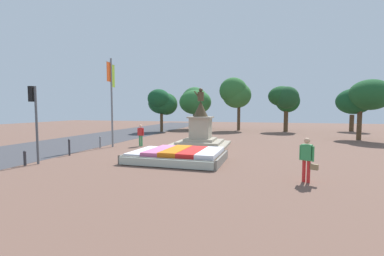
% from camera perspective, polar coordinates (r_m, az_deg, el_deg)
% --- Properties ---
extents(ground_plane, '(87.88, 87.88, 0.00)m').
position_cam_1_polar(ground_plane, '(17.35, -4.69, -5.44)').
color(ground_plane, brown).
extents(street_asphalt_strip, '(7.76, 76.89, 0.01)m').
position_cam_1_polar(street_asphalt_strip, '(22.72, -29.23, -3.67)').
color(street_asphalt_strip, '#3D3D42').
rests_on(street_asphalt_strip, ground_plane).
extents(flower_planter, '(5.32, 3.73, 0.70)m').
position_cam_1_polar(flower_planter, '(14.34, -3.29, -6.18)').
color(flower_planter, '#38281C').
rests_on(flower_planter, ground_plane).
extents(statue_monument, '(4.40, 4.40, 4.59)m').
position_cam_1_polar(statue_monument, '(20.60, 1.93, -1.02)').
color(statue_monument, '#9F9580').
rests_on(statue_monument, ground_plane).
extents(traffic_light_near_crossing, '(0.41, 0.30, 4.08)m').
position_cam_1_polar(traffic_light_near_crossing, '(15.72, -31.63, 3.39)').
color(traffic_light_near_crossing, '#4C5156').
rests_on(traffic_light_near_crossing, ground_plane).
extents(banner_pole, '(0.14, 1.17, 6.75)m').
position_cam_1_polar(banner_pole, '(20.66, -17.43, 6.42)').
color(banner_pole, slate).
rests_on(banner_pole, ground_plane).
extents(pedestrian_with_handbag, '(0.66, 0.47, 1.77)m').
position_cam_1_polar(pedestrian_with_handbag, '(11.06, 24.21, -5.95)').
color(pedestrian_with_handbag, red).
rests_on(pedestrian_with_handbag, ground_plane).
extents(pedestrian_near_planter, '(0.57, 0.25, 1.70)m').
position_cam_1_polar(pedestrian_near_planter, '(20.54, -11.33, -1.25)').
color(pedestrian_near_planter, '#338C4C').
rests_on(pedestrian_near_planter, ground_plane).
extents(kerb_bollard_south, '(0.15, 0.15, 0.78)m').
position_cam_1_polar(kerb_bollard_south, '(15.74, -33.15, -5.55)').
color(kerb_bollard_south, '#2D2D33').
rests_on(kerb_bollard_south, ground_plane).
extents(kerb_bollard_mid_a, '(0.13, 0.13, 1.04)m').
position_cam_1_polar(kerb_bollard_mid_a, '(17.81, -25.61, -3.81)').
color(kerb_bollard_mid_a, '#2D2D33').
rests_on(kerb_bollard_mid_a, ground_plane).
extents(kerb_bollard_mid_b, '(0.13, 0.13, 0.87)m').
position_cam_1_polar(kerb_bollard_mid_b, '(20.51, -19.75, -2.90)').
color(kerb_bollard_mid_b, slate).
rests_on(kerb_bollard_mid_b, ground_plane).
extents(park_tree_far_left, '(3.40, 3.43, 5.08)m').
position_cam_1_polar(park_tree_far_left, '(40.17, 32.20, 4.63)').
color(park_tree_far_left, '#4C3823').
rests_on(park_tree_far_left, ground_plane).
extents(park_tree_behind_statue, '(4.39, 4.33, 5.65)m').
position_cam_1_polar(park_tree_behind_statue, '(29.07, 33.88, 5.65)').
color(park_tree_behind_statue, '#4C3823').
rests_on(park_tree_behind_statue, ground_plane).
extents(park_tree_far_right, '(3.73, 4.24, 5.49)m').
position_cam_1_polar(park_tree_far_right, '(33.79, -6.55, 5.66)').
color(park_tree_far_right, '#4C3823').
rests_on(park_tree_far_right, ground_plane).
extents(park_tree_street_side, '(4.03, 3.87, 5.95)m').
position_cam_1_polar(park_tree_street_side, '(35.72, 19.97, 6.21)').
color(park_tree_street_side, '#4C3823').
rests_on(park_tree_street_side, ground_plane).
extents(park_tree_mid_canopy, '(4.31, 4.12, 7.26)m').
position_cam_1_polar(park_tree_mid_canopy, '(36.11, 9.58, 7.62)').
color(park_tree_mid_canopy, '#4C3823').
rests_on(park_tree_mid_canopy, ground_plane).
extents(park_tree_distant, '(4.73, 5.56, 6.27)m').
position_cam_1_polar(park_tree_distant, '(38.31, 0.69, 6.00)').
color(park_tree_distant, '#4C3823').
rests_on(park_tree_distant, ground_plane).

